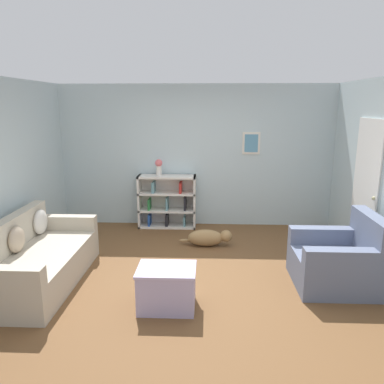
# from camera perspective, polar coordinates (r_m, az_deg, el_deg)

# --- Properties ---
(ground_plane) EXTENTS (14.00, 14.00, 0.00)m
(ground_plane) POSITION_cam_1_polar(r_m,az_deg,el_deg) (5.17, -0.19, -12.43)
(ground_plane) COLOR brown
(wall_back) EXTENTS (5.60, 0.13, 2.60)m
(wall_back) POSITION_cam_1_polar(r_m,az_deg,el_deg) (6.97, 0.67, 5.49)
(wall_back) COLOR silver
(wall_back) RESTS_ON ground_plane
(couch) EXTENTS (0.94, 1.96, 0.84)m
(couch) POSITION_cam_1_polar(r_m,az_deg,el_deg) (5.23, -22.82, -9.63)
(couch) COLOR #B7AD99
(couch) RESTS_ON ground_plane
(bookshelf) EXTENTS (1.06, 0.34, 0.97)m
(bookshelf) POSITION_cam_1_polar(r_m,az_deg,el_deg) (6.96, -3.78, -1.49)
(bookshelf) COLOR silver
(bookshelf) RESTS_ON ground_plane
(recliner_chair) EXTENTS (1.00, 0.96, 0.92)m
(recliner_chair) POSITION_cam_1_polar(r_m,az_deg,el_deg) (5.13, 21.67, -9.72)
(recliner_chair) COLOR slate
(recliner_chair) RESTS_ON ground_plane
(coffee_table) EXTENTS (0.65, 0.48, 0.48)m
(coffee_table) POSITION_cam_1_polar(r_m,az_deg,el_deg) (4.32, -3.86, -14.20)
(coffee_table) COLOR #ADA3CC
(coffee_table) RESTS_ON ground_plane
(dog) EXTENTS (0.86, 0.25, 0.27)m
(dog) POSITION_cam_1_polar(r_m,az_deg,el_deg) (6.09, 2.51, -6.95)
(dog) COLOR #9E7A4C
(dog) RESTS_ON ground_plane
(vase) EXTENTS (0.13, 0.13, 0.30)m
(vase) POSITION_cam_1_polar(r_m,az_deg,el_deg) (6.82, -5.08, 3.90)
(vase) COLOR silver
(vase) RESTS_ON bookshelf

